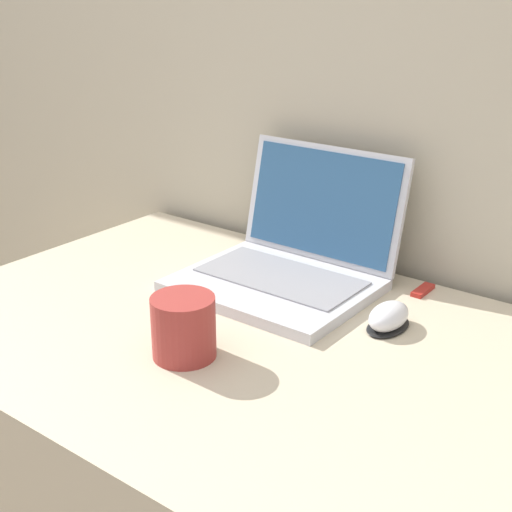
# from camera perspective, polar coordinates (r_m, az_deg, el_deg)

# --- Properties ---
(laptop) EXTENTS (0.33, 0.32, 0.23)m
(laptop) POSITION_cam_1_polar(r_m,az_deg,el_deg) (1.30, 2.77, -0.14)
(laptop) COLOR silver
(laptop) RESTS_ON desk
(drink_cup) EXTENTS (0.10, 0.10, 0.09)m
(drink_cup) POSITION_cam_1_polar(r_m,az_deg,el_deg) (1.06, -5.82, -5.58)
(drink_cup) COLOR #9E332D
(drink_cup) RESTS_ON desk
(computer_mouse) EXTENTS (0.06, 0.10, 0.04)m
(computer_mouse) POSITION_cam_1_polar(r_m,az_deg,el_deg) (1.16, 10.56, -4.86)
(computer_mouse) COLOR black
(computer_mouse) RESTS_ON desk
(usb_stick) EXTENTS (0.02, 0.06, 0.01)m
(usb_stick) POSITION_cam_1_polar(r_m,az_deg,el_deg) (1.31, 13.21, -2.69)
(usb_stick) COLOR #B2261E
(usb_stick) RESTS_ON desk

